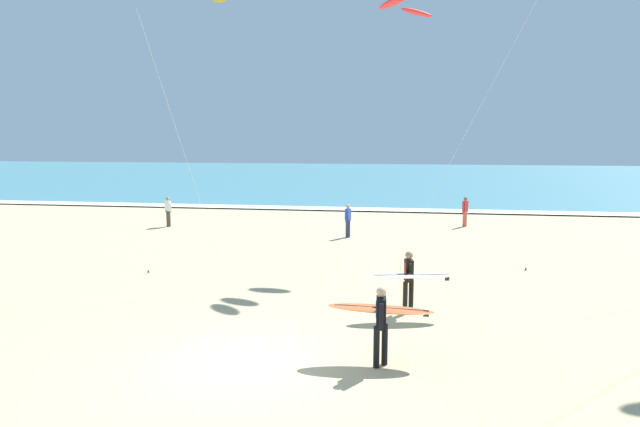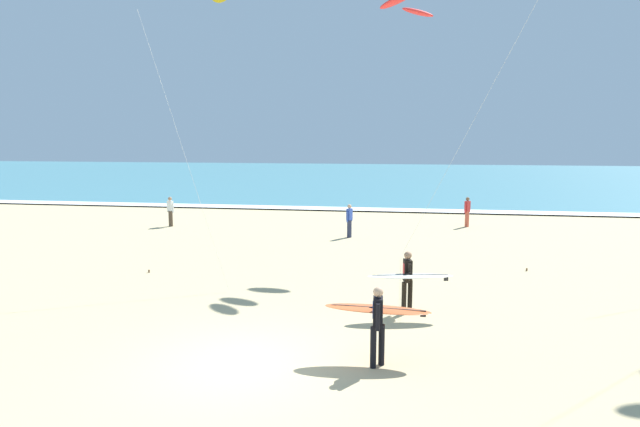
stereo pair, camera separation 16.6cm
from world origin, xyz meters
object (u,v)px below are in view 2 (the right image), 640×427
at_px(surfer_lead, 378,315).
at_px(bystander_red_top, 467,212).
at_px(kite_arc_amber_mid, 408,3).
at_px(bystander_white_top, 170,211).
at_px(surfer_trailing, 409,277).
at_px(bystander_blue_top, 349,220).

relative_size(surfer_lead, bystander_red_top, 1.44).
distance_m(kite_arc_amber_mid, bystander_white_top, 16.20).
relative_size(surfer_trailing, kite_arc_amber_mid, 0.23).
xyz_separation_m(surfer_trailing, bystander_white_top, (-12.58, 12.81, -0.23)).
xyz_separation_m(kite_arc_amber_mid, bystander_blue_top, (-2.56, 3.85, -8.91)).
bearing_deg(surfer_lead, surfer_trailing, 79.05).
bearing_deg(bystander_blue_top, bystander_red_top, 34.97).
xyz_separation_m(bystander_blue_top, bystander_white_top, (-9.78, 1.68, 0.00)).
bearing_deg(kite_arc_amber_mid, bystander_red_top, 67.51).
distance_m(surfer_lead, surfer_trailing, 3.34).
height_order(surfer_lead, surfer_trailing, same).
xyz_separation_m(surfer_lead, bystander_white_top, (-11.95, 16.09, -0.24)).
relative_size(surfer_lead, bystander_white_top, 1.44).
distance_m(surfer_trailing, kite_arc_amber_mid, 11.33).
bearing_deg(bystander_red_top, surfer_lead, -101.26).
bearing_deg(bystander_red_top, bystander_white_top, -171.22).
bearing_deg(bystander_blue_top, kite_arc_amber_mid, -56.38).
xyz_separation_m(kite_arc_amber_mid, bystander_red_top, (3.29, 7.95, -8.91)).
distance_m(bystander_red_top, bystander_white_top, 15.82).
bearing_deg(bystander_red_top, surfer_trailing, -101.33).
height_order(surfer_lead, bystander_white_top, surfer_lead).
relative_size(surfer_trailing, bystander_white_top, 1.46).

